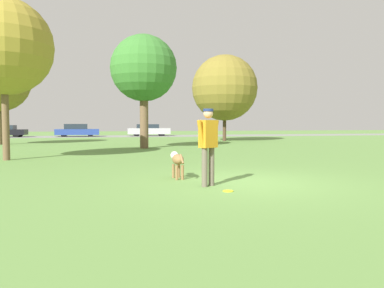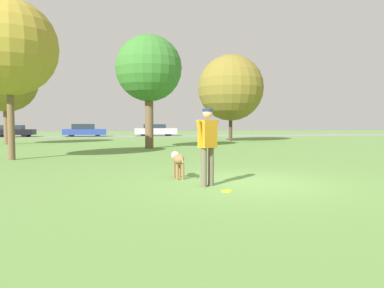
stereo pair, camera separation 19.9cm
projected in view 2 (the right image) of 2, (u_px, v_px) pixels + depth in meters
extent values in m
plane|color=#608C42|center=(244.00, 183.00, 8.70)|extent=(120.00, 120.00, 0.00)
cube|color=gray|center=(144.00, 136.00, 41.01)|extent=(120.00, 6.00, 0.01)
cylinder|color=#665B4C|center=(211.00, 167.00, 8.28)|extent=(0.18, 0.18, 0.85)
cylinder|color=#665B4C|center=(204.00, 167.00, 8.12)|extent=(0.18, 0.18, 0.85)
cube|color=#C68419|center=(208.00, 134.00, 8.16)|extent=(0.46, 0.40, 0.60)
cylinder|color=#C68419|center=(215.00, 134.00, 8.32)|extent=(0.23, 0.19, 0.61)
cylinder|color=#C68419|center=(200.00, 134.00, 8.00)|extent=(0.23, 0.19, 0.61)
sphere|color=tan|center=(208.00, 113.00, 8.14)|extent=(0.29, 0.29, 0.21)
cylinder|color=navy|center=(208.00, 110.00, 8.13)|extent=(0.31, 0.31, 0.06)
ellipsoid|color=olive|center=(178.00, 159.00, 9.32)|extent=(0.30, 0.57, 0.26)
ellipsoid|color=white|center=(177.00, 161.00, 9.47)|extent=(0.19, 0.16, 0.14)
sphere|color=white|center=(175.00, 155.00, 9.66)|extent=(0.22, 0.22, 0.20)
cylinder|color=olive|center=(174.00, 171.00, 9.49)|extent=(0.07, 0.07, 0.36)
cylinder|color=olive|center=(180.00, 171.00, 9.53)|extent=(0.07, 0.07, 0.36)
cylinder|color=olive|center=(177.00, 173.00, 9.16)|extent=(0.07, 0.07, 0.36)
cylinder|color=olive|center=(183.00, 172.00, 9.19)|extent=(0.07, 0.07, 0.36)
cylinder|color=olive|center=(182.00, 159.00, 8.96)|extent=(0.07, 0.26, 0.23)
cylinder|color=yellow|center=(227.00, 191.00, 7.57)|extent=(0.22, 0.22, 0.02)
torus|color=yellow|center=(227.00, 191.00, 7.57)|extent=(0.22, 0.22, 0.02)
cylinder|color=brown|center=(11.00, 122.00, 14.14)|extent=(0.26, 0.26, 2.89)
sphere|color=olive|center=(9.00, 47.00, 13.99)|extent=(3.59, 3.59, 3.59)
cylinder|color=#4C3826|center=(231.00, 127.00, 29.43)|extent=(0.27, 0.27, 2.24)
sphere|color=olive|center=(231.00, 88.00, 29.26)|extent=(5.14, 5.14, 5.14)
cylinder|color=brown|center=(149.00, 121.00, 20.82)|extent=(0.47, 0.47, 3.06)
sphere|color=#38752D|center=(149.00, 68.00, 20.66)|extent=(3.66, 3.66, 3.66)
cylinder|color=brown|center=(6.00, 124.00, 24.68)|extent=(0.37, 0.37, 2.67)
sphere|color=olive|center=(5.00, 80.00, 24.53)|extent=(4.12, 4.12, 4.12)
cube|color=black|center=(14.00, 132.00, 38.19)|extent=(4.01, 1.90, 0.55)
cube|color=#232D38|center=(13.00, 127.00, 38.14)|extent=(2.10, 1.60, 0.44)
cylinder|color=black|center=(28.00, 134.00, 39.16)|extent=(0.67, 0.22, 0.66)
cylinder|color=black|center=(24.00, 134.00, 37.63)|extent=(0.67, 0.22, 0.66)
cylinder|color=black|center=(4.00, 134.00, 38.76)|extent=(0.67, 0.22, 0.66)
cube|color=#284293|center=(85.00, 132.00, 39.58)|extent=(4.48, 1.95, 0.60)
cube|color=#232D38|center=(83.00, 126.00, 39.52)|extent=(2.35, 1.63, 0.54)
cylinder|color=black|center=(98.00, 134.00, 40.66)|extent=(0.57, 0.22, 0.57)
cylinder|color=black|center=(98.00, 134.00, 39.13)|extent=(0.57, 0.22, 0.57)
cylinder|color=black|center=(72.00, 134.00, 40.06)|extent=(0.57, 0.22, 0.57)
cylinder|color=black|center=(71.00, 134.00, 38.53)|extent=(0.57, 0.22, 0.57)
cube|color=#B7B7BC|center=(156.00, 131.00, 41.28)|extent=(4.62, 1.81, 0.65)
cube|color=#232D38|center=(154.00, 126.00, 41.22)|extent=(2.41, 1.53, 0.44)
cylinder|color=black|center=(167.00, 133.00, 42.27)|extent=(0.64, 0.21, 0.64)
cylinder|color=black|center=(169.00, 133.00, 40.80)|extent=(0.64, 0.21, 0.64)
cylinder|color=black|center=(143.00, 133.00, 41.77)|extent=(0.64, 0.21, 0.64)
cylinder|color=black|center=(143.00, 133.00, 40.30)|extent=(0.64, 0.21, 0.64)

